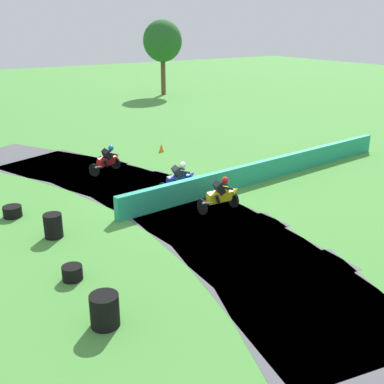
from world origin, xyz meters
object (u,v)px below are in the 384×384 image
object	(u,v)px
motorcycle_trailing_red	(108,159)
tire_stack_mid_b	(53,226)
tire_stack_mid_a	(72,273)
traffic_cone	(161,148)
motorcycle_lead_yellow	(221,195)
tire_stack_near	(105,310)
tire_stack_far	(12,212)
motorcycle_chase_blue	(180,178)

from	to	relation	value
motorcycle_trailing_red	tire_stack_mid_b	distance (m)	7.02
tire_stack_mid_a	traffic_cone	world-z (taller)	traffic_cone
motorcycle_lead_yellow	traffic_cone	size ratio (longest dim) A/B	3.84
tire_stack_near	motorcycle_trailing_red	bearing A→B (deg)	66.06
motorcycle_trailing_red	tire_stack_near	size ratio (longest dim) A/B	2.18
motorcycle_trailing_red	tire_stack_far	world-z (taller)	motorcycle_trailing_red
tire_stack_near	tire_stack_mid_b	xyz separation A→B (m)	(0.50, 5.36, 0.00)
tire_stack_mid_b	tire_stack_far	size ratio (longest dim) A/B	1.20
motorcycle_chase_blue	tire_stack_far	size ratio (longest dim) A/B	2.53
motorcycle_lead_yellow	tire_stack_near	bearing A→B (deg)	-146.98
tire_stack_mid_a	tire_stack_mid_b	distance (m)	2.98
tire_stack_far	tire_stack_mid_b	bearing A→B (deg)	-73.92
tire_stack_far	tire_stack_near	bearing A→B (deg)	-88.41
motorcycle_lead_yellow	motorcycle_trailing_red	xyz separation A→B (m)	(-1.59, 6.71, -0.02)
tire_stack_near	tire_stack_far	bearing A→B (deg)	91.59
traffic_cone	tire_stack_near	bearing A→B (deg)	-124.47
tire_stack_mid_a	motorcycle_chase_blue	bearing A→B (deg)	34.80
tire_stack_far	tire_stack_mid_a	bearing A→B (deg)	-86.89
tire_stack_mid_b	motorcycle_trailing_red	bearing A→B (deg)	51.91
tire_stack_far	motorcycle_lead_yellow	bearing A→B (deg)	-28.98
motorcycle_trailing_red	tire_stack_far	size ratio (longest dim) A/B	2.62
motorcycle_lead_yellow	tire_stack_mid_b	xyz separation A→B (m)	(-5.92, 1.19, -0.25)
motorcycle_chase_blue	traffic_cone	bearing A→B (deg)	66.87
tire_stack_mid_a	tire_stack_far	size ratio (longest dim) A/B	0.85
motorcycle_chase_blue	motorcycle_trailing_red	bearing A→B (deg)	107.09
motorcycle_lead_yellow	traffic_cone	bearing A→B (deg)	74.82
tire_stack_near	tire_stack_mid_a	world-z (taller)	tire_stack_near
tire_stack_far	traffic_cone	world-z (taller)	traffic_cone
motorcycle_chase_blue	tire_stack_near	world-z (taller)	motorcycle_chase_blue
tire_stack_mid_a	motorcycle_lead_yellow	bearing A→B (deg)	15.44
motorcycle_trailing_red	motorcycle_lead_yellow	bearing A→B (deg)	-76.65
traffic_cone	motorcycle_chase_blue	bearing A→B (deg)	-113.13
tire_stack_near	traffic_cone	world-z (taller)	tire_stack_near
tire_stack_near	tire_stack_mid_b	world-z (taller)	same
motorcycle_lead_yellow	tire_stack_mid_a	distance (m)	6.60
tire_stack_mid_a	tire_stack_far	world-z (taller)	same
traffic_cone	tire_stack_far	bearing A→B (deg)	-151.38
motorcycle_lead_yellow	traffic_cone	world-z (taller)	motorcycle_lead_yellow
tire_stack_near	motorcycle_lead_yellow	bearing A→B (deg)	33.02
traffic_cone	motorcycle_trailing_red	bearing A→B (deg)	-154.60
tire_stack_near	tire_stack_mid_a	xyz separation A→B (m)	(0.08, 2.42, -0.20)
motorcycle_lead_yellow	tire_stack_near	xyz separation A→B (m)	(-6.42, -4.17, -0.25)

